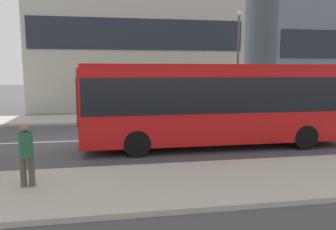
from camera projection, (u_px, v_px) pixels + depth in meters
ground_plane at (64, 141)px, 14.19m from camera, size 120.00×120.00×0.00m
sidewalk_near at (29, 192)px, 8.08m from camera, size 44.00×3.50×0.13m
sidewalk_far at (78, 119)px, 20.28m from camera, size 44.00×3.50×0.13m
lane_centerline at (64, 141)px, 14.19m from camera, size 41.80×0.16×0.01m
apartment_block_right_tower at (330, 0)px, 29.12m from camera, size 13.29×6.68×18.64m
city_bus at (216, 100)px, 13.11m from camera, size 10.57×2.64×3.29m
parked_car_0 at (277, 111)px, 19.48m from camera, size 4.19×1.87×1.41m
pedestrian_near_stop at (26, 151)px, 8.21m from camera, size 0.35×0.34×1.62m
street_lamp at (238, 52)px, 20.89m from camera, size 0.36×0.36×6.64m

